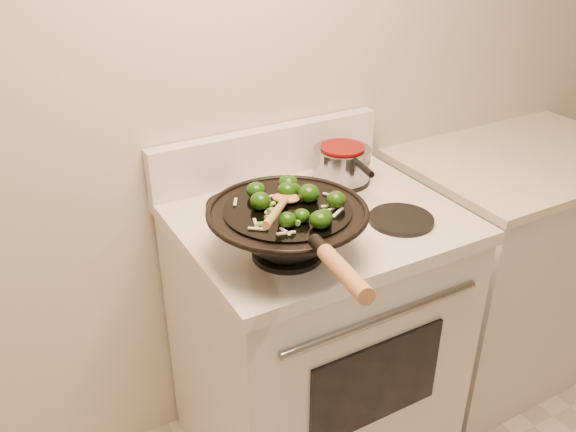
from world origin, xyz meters
TOP-DOWN VIEW (x-y plane):
  - stove at (-0.27, 1.17)m, footprint 0.78×0.67m
  - counter_unit at (0.63, 1.20)m, footprint 0.88×0.62m
  - wok at (-0.45, 1.02)m, footprint 0.40×0.65m
  - stirfry at (-0.42, 1.02)m, footprint 0.28×0.26m
  - wooden_spoon at (-0.48, 0.99)m, footprint 0.22×0.27m
  - saucepan at (-0.09, 1.32)m, footprint 0.18×0.28m

SIDE VIEW (x-z plane):
  - counter_unit at x=0.63m, z-range 0.00..0.91m
  - stove at x=-0.27m, z-range -0.07..1.01m
  - saucepan at x=-0.09m, z-range 0.93..1.04m
  - wok at x=-0.45m, z-range 0.90..1.10m
  - stirfry at x=-0.42m, z-range 1.05..1.09m
  - wooden_spoon at x=-0.48m, z-range 1.04..1.13m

